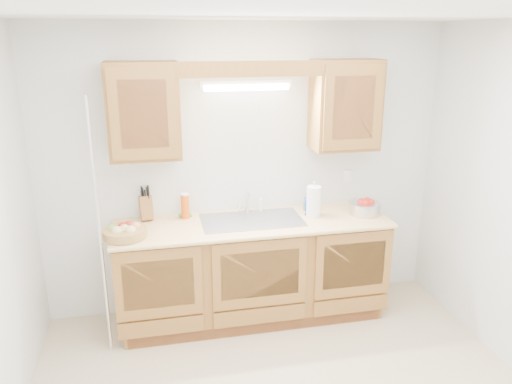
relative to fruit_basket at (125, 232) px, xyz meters
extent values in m
plane|color=white|center=(1.03, -1.06, 1.55)|extent=(3.50, 3.50, 0.00)
cube|color=silver|center=(1.03, 0.44, 0.30)|extent=(3.50, 0.02, 2.50)
cube|color=olive|center=(1.03, 0.14, -0.51)|extent=(2.20, 0.60, 0.86)
cube|color=#DFC175|center=(1.03, 0.13, -0.07)|extent=(2.30, 0.63, 0.04)
cube|color=olive|center=(0.20, 0.28, 0.88)|extent=(0.55, 0.33, 0.75)
cube|color=olive|center=(1.86, 0.28, 0.88)|extent=(0.55, 0.33, 0.75)
cube|color=olive|center=(1.03, 0.13, 1.19)|extent=(2.20, 0.05, 0.12)
cylinder|color=white|center=(1.03, 0.34, 1.03)|extent=(0.70, 0.05, 0.05)
cube|color=white|center=(1.03, 0.37, 1.06)|extent=(0.76, 0.06, 0.05)
cube|color=#9E9EA3|center=(1.03, 0.15, -0.04)|extent=(0.84, 0.46, 0.01)
cube|color=#9E9EA3|center=(0.82, 0.15, -0.13)|extent=(0.39, 0.40, 0.16)
cube|color=#9E9EA3|center=(1.24, 0.15, -0.13)|extent=(0.39, 0.40, 0.16)
cylinder|color=silver|center=(1.03, 0.35, -0.03)|extent=(0.06, 0.06, 0.04)
cylinder|color=silver|center=(1.03, 0.35, 0.05)|extent=(0.02, 0.02, 0.16)
cylinder|color=silver|center=(1.03, 0.30, 0.14)|extent=(0.02, 0.12, 0.02)
cylinder|color=white|center=(1.15, 0.35, 0.01)|extent=(0.03, 0.03, 0.12)
cylinder|color=silver|center=(-0.17, -0.12, 0.05)|extent=(0.03, 0.03, 2.00)
cube|color=white|center=(1.98, 0.44, 0.20)|extent=(0.08, 0.01, 0.12)
cylinder|color=#B38448|center=(0.00, 0.00, -0.01)|extent=(0.34, 0.34, 0.06)
sphere|color=#D8C67F|center=(-0.06, -0.04, 0.02)|extent=(0.08, 0.08, 0.08)
sphere|color=#D8C67F|center=(0.05, -0.05, 0.02)|extent=(0.08, 0.08, 0.08)
sphere|color=tan|center=(0.08, 0.03, 0.02)|extent=(0.08, 0.08, 0.08)
sphere|color=#B31D14|center=(-0.02, 0.05, 0.02)|extent=(0.07, 0.07, 0.07)
sphere|color=#72A53F|center=(-0.09, 0.03, 0.02)|extent=(0.07, 0.07, 0.07)
sphere|color=#D8C67F|center=(0.00, -0.01, 0.02)|extent=(0.08, 0.08, 0.08)
sphere|color=#B31D14|center=(0.03, 0.08, 0.02)|extent=(0.07, 0.07, 0.07)
cube|color=olive|center=(0.17, 0.37, 0.05)|extent=(0.12, 0.18, 0.22)
cylinder|color=black|center=(0.14, 0.36, 0.17)|extent=(0.02, 0.04, 0.08)
cylinder|color=black|center=(0.17, 0.36, 0.17)|extent=(0.02, 0.04, 0.08)
cylinder|color=black|center=(0.19, 0.36, 0.18)|extent=(0.02, 0.04, 0.08)
cylinder|color=black|center=(0.15, 0.39, 0.18)|extent=(0.02, 0.04, 0.08)
cylinder|color=black|center=(0.18, 0.39, 0.19)|extent=(0.02, 0.04, 0.08)
cylinder|color=black|center=(0.14, 0.42, 0.19)|extent=(0.02, 0.04, 0.08)
cylinder|color=black|center=(0.19, 0.42, 0.19)|extent=(0.02, 0.04, 0.08)
cylinder|color=#D8520C|center=(0.49, 0.33, 0.06)|extent=(0.08, 0.08, 0.21)
cylinder|color=white|center=(0.49, 0.33, 0.17)|extent=(0.07, 0.07, 0.01)
imported|color=blue|center=(1.57, 0.29, 0.04)|extent=(0.08, 0.08, 0.16)
cube|color=#CC333F|center=(0.49, 0.37, -0.04)|extent=(0.11, 0.07, 0.01)
cube|color=green|center=(0.49, 0.37, -0.03)|extent=(0.11, 0.07, 0.02)
cylinder|color=silver|center=(1.57, 0.15, -0.04)|extent=(0.15, 0.15, 0.01)
cylinder|color=silver|center=(1.57, 0.15, 0.10)|extent=(0.02, 0.02, 0.30)
cylinder|color=white|center=(1.57, 0.15, 0.09)|extent=(0.14, 0.14, 0.25)
sphere|color=silver|center=(1.57, 0.15, 0.25)|extent=(0.02, 0.02, 0.02)
cylinder|color=silver|center=(2.02, 0.11, 0.01)|extent=(0.33, 0.33, 0.11)
sphere|color=#B31D14|center=(1.99, 0.11, 0.06)|extent=(0.07, 0.07, 0.07)
sphere|color=#B31D14|center=(2.05, 0.13, 0.06)|extent=(0.07, 0.07, 0.07)
sphere|color=#B31D14|center=(2.02, 0.07, 0.06)|extent=(0.07, 0.07, 0.07)
sphere|color=#B31D14|center=(2.06, 0.08, 0.06)|extent=(0.07, 0.07, 0.07)
camera|label=1|loc=(0.24, -3.69, 1.44)|focal=35.00mm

